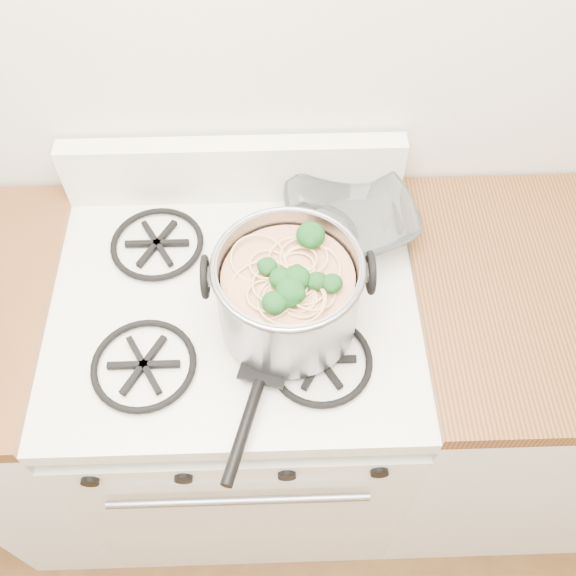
{
  "coord_description": "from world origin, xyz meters",
  "views": [
    {
      "loc": [
        0.09,
        0.52,
        2.01
      ],
      "look_at": [
        0.11,
        1.2,
        1.03
      ],
      "focal_mm": 40.0,
      "sensor_mm": 36.0,
      "label": 1
    }
  ],
  "objects_px": {
    "gas_range": "(246,399)",
    "glass_bowl": "(349,222)",
    "spatula": "(267,357)",
    "stock_pot": "(288,294)"
  },
  "relations": [
    {
      "from": "gas_range",
      "to": "stock_pot",
      "type": "bearing_deg",
      "value": -27.7
    },
    {
      "from": "glass_bowl",
      "to": "stock_pot",
      "type": "bearing_deg",
      "value": -120.94
    },
    {
      "from": "glass_bowl",
      "to": "spatula",
      "type": "bearing_deg",
      "value": -119.34
    },
    {
      "from": "gas_range",
      "to": "glass_bowl",
      "type": "height_order",
      "value": "glass_bowl"
    },
    {
      "from": "gas_range",
      "to": "spatula",
      "type": "distance_m",
      "value": 0.52
    },
    {
      "from": "spatula",
      "to": "glass_bowl",
      "type": "distance_m",
      "value": 0.38
    },
    {
      "from": "gas_range",
      "to": "glass_bowl",
      "type": "relative_size",
      "value": 8.42
    },
    {
      "from": "glass_bowl",
      "to": "gas_range",
      "type": "bearing_deg",
      "value": -144.67
    },
    {
      "from": "gas_range",
      "to": "glass_bowl",
      "type": "xyz_separation_m",
      "value": [
        0.25,
        0.18,
        0.5
      ]
    },
    {
      "from": "gas_range",
      "to": "glass_bowl",
      "type": "distance_m",
      "value": 0.59
    }
  ]
}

